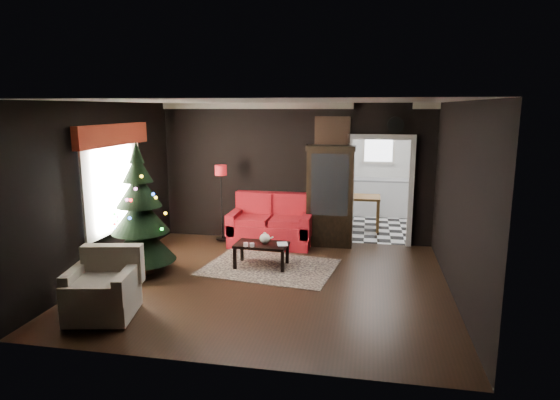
% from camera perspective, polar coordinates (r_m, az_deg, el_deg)
% --- Properties ---
extents(floor, '(5.50, 5.50, 0.00)m').
position_cam_1_polar(floor, '(7.62, -1.28, -9.81)').
color(floor, black).
rests_on(floor, ground).
extents(ceiling, '(5.50, 5.50, 0.00)m').
position_cam_1_polar(ceiling, '(7.12, -1.38, 11.75)').
color(ceiling, white).
rests_on(ceiling, ground).
extents(wall_back, '(5.50, 0.00, 5.50)m').
position_cam_1_polar(wall_back, '(9.67, 1.77, 3.24)').
color(wall_back, black).
rests_on(wall_back, ground).
extents(wall_front, '(5.50, 0.00, 5.50)m').
position_cam_1_polar(wall_front, '(4.88, -7.48, -4.63)').
color(wall_front, black).
rests_on(wall_front, ground).
extents(wall_left, '(0.00, 5.50, 5.50)m').
position_cam_1_polar(wall_left, '(8.26, -20.34, 1.21)').
color(wall_left, black).
rests_on(wall_left, ground).
extents(wall_right, '(0.00, 5.50, 5.50)m').
position_cam_1_polar(wall_right, '(7.20, 20.62, -0.18)').
color(wall_right, black).
rests_on(wall_right, ground).
extents(doorway, '(1.10, 0.10, 2.10)m').
position_cam_1_polar(doorway, '(9.61, 11.82, 0.85)').
color(doorway, beige).
rests_on(doorway, ground).
extents(left_window, '(0.05, 1.60, 1.40)m').
position_cam_1_polar(left_window, '(8.40, -19.43, 1.77)').
color(left_window, white).
rests_on(left_window, wall_left).
extents(valance, '(0.12, 2.10, 0.35)m').
position_cam_1_polar(valance, '(8.27, -19.32, 7.37)').
color(valance, maroon).
rests_on(valance, wall_left).
extents(kitchen_floor, '(3.00, 3.00, 0.00)m').
position_cam_1_polar(kitchen_floor, '(11.29, 11.50, -3.07)').
color(kitchen_floor, white).
rests_on(kitchen_floor, ground).
extents(kitchen_window, '(0.70, 0.06, 0.70)m').
position_cam_1_polar(kitchen_window, '(12.45, 11.73, 6.15)').
color(kitchen_window, white).
rests_on(kitchen_window, ground).
extents(rug, '(2.39, 1.88, 0.01)m').
position_cam_1_polar(rug, '(8.27, -1.24, -8.05)').
color(rug, '#564753').
rests_on(rug, ground).
extents(loveseat, '(1.70, 0.90, 1.00)m').
position_cam_1_polar(loveseat, '(9.47, -1.08, -2.47)').
color(loveseat, maroon).
rests_on(loveseat, ground).
extents(curio_cabinet, '(0.90, 0.45, 1.90)m').
position_cam_1_polar(curio_cabinet, '(9.43, 6.04, 0.21)').
color(curio_cabinet, black).
rests_on(curio_cabinet, ground).
extents(floor_lamp, '(0.29, 0.29, 1.52)m').
position_cam_1_polar(floor_lamp, '(9.61, -7.02, -0.34)').
color(floor_lamp, black).
rests_on(floor_lamp, ground).
extents(christmas_tree, '(1.22, 1.22, 2.12)m').
position_cam_1_polar(christmas_tree, '(8.08, -16.46, -1.28)').
color(christmas_tree, black).
rests_on(christmas_tree, ground).
extents(armchair, '(1.00, 1.00, 0.87)m').
position_cam_1_polar(armchair, '(6.67, -20.59, -9.42)').
color(armchair, '#D3B290').
rests_on(armchair, ground).
extents(coffee_table, '(0.92, 0.58, 0.40)m').
position_cam_1_polar(coffee_table, '(8.26, -2.22, -6.58)').
color(coffee_table, '#362217').
rests_on(coffee_table, rug).
extents(teapot, '(0.23, 0.23, 0.19)m').
position_cam_1_polar(teapot, '(8.17, -1.83, -4.59)').
color(teapot, beige).
rests_on(teapot, coffee_table).
extents(cup_a, '(0.08, 0.08, 0.07)m').
position_cam_1_polar(cup_a, '(8.04, -4.13, -5.34)').
color(cup_a, white).
rests_on(cup_a, coffee_table).
extents(cup_b, '(0.09, 0.09, 0.07)m').
position_cam_1_polar(cup_b, '(8.02, -3.36, -5.39)').
color(cup_b, silver).
rests_on(cup_b, coffee_table).
extents(book, '(0.17, 0.07, 0.24)m').
position_cam_1_polar(book, '(8.09, -0.32, -4.59)').
color(book, gray).
rests_on(book, coffee_table).
extents(wall_clock, '(0.32, 0.32, 0.06)m').
position_cam_1_polar(wall_clock, '(9.43, 13.68, 8.72)').
color(wall_clock, white).
rests_on(wall_clock, wall_back).
extents(painting, '(0.62, 0.05, 0.52)m').
position_cam_1_polar(painting, '(9.46, 6.30, 8.18)').
color(painting, '#A97C41').
rests_on(painting, wall_back).
extents(kitchen_counter, '(1.80, 0.60, 0.90)m').
position_cam_1_polar(kitchen_counter, '(12.37, 11.52, 0.28)').
color(kitchen_counter, white).
rests_on(kitchen_counter, ground).
extents(kitchen_table, '(0.70, 0.70, 0.75)m').
position_cam_1_polar(kitchen_table, '(10.92, 10.01, -1.49)').
color(kitchen_table, brown).
rests_on(kitchen_table, ground).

